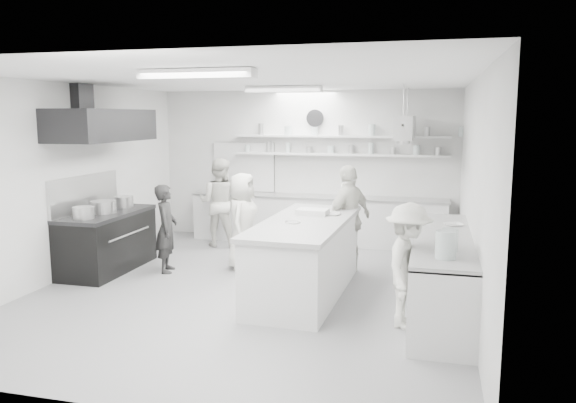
% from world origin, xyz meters
% --- Properties ---
extents(floor, '(6.00, 7.00, 0.02)m').
position_xyz_m(floor, '(0.00, 0.00, -0.01)').
color(floor, gray).
rests_on(floor, ground).
extents(ceiling, '(6.00, 7.00, 0.02)m').
position_xyz_m(ceiling, '(0.00, 0.00, 3.01)').
color(ceiling, white).
rests_on(ceiling, wall_back).
extents(wall_back, '(6.00, 0.04, 3.00)m').
position_xyz_m(wall_back, '(0.00, 3.50, 1.50)').
color(wall_back, silver).
rests_on(wall_back, floor).
extents(wall_front, '(6.00, 0.04, 3.00)m').
position_xyz_m(wall_front, '(0.00, -3.50, 1.50)').
color(wall_front, silver).
rests_on(wall_front, floor).
extents(wall_left, '(0.04, 7.00, 3.00)m').
position_xyz_m(wall_left, '(-3.00, 0.00, 1.50)').
color(wall_left, silver).
rests_on(wall_left, floor).
extents(wall_right, '(0.04, 7.00, 3.00)m').
position_xyz_m(wall_right, '(3.00, 0.00, 1.50)').
color(wall_right, silver).
rests_on(wall_right, floor).
extents(stove, '(0.80, 1.80, 0.90)m').
position_xyz_m(stove, '(-2.60, 0.40, 0.45)').
color(stove, black).
rests_on(stove, floor).
extents(exhaust_hood, '(0.85, 2.00, 0.50)m').
position_xyz_m(exhaust_hood, '(-2.60, 0.40, 2.35)').
color(exhaust_hood, black).
rests_on(exhaust_hood, wall_left).
extents(back_counter, '(5.00, 0.60, 0.92)m').
position_xyz_m(back_counter, '(0.30, 3.20, 0.46)').
color(back_counter, silver).
rests_on(back_counter, floor).
extents(shelf_lower, '(4.20, 0.26, 0.04)m').
position_xyz_m(shelf_lower, '(0.70, 3.37, 1.75)').
color(shelf_lower, silver).
rests_on(shelf_lower, wall_back).
extents(shelf_upper, '(4.20, 0.26, 0.04)m').
position_xyz_m(shelf_upper, '(0.70, 3.37, 2.10)').
color(shelf_upper, silver).
rests_on(shelf_upper, wall_back).
extents(pass_through_window, '(1.30, 0.04, 1.00)m').
position_xyz_m(pass_through_window, '(-1.30, 3.48, 1.45)').
color(pass_through_window, black).
rests_on(pass_through_window, wall_back).
extents(wall_clock, '(0.32, 0.05, 0.32)m').
position_xyz_m(wall_clock, '(0.20, 3.46, 2.45)').
color(wall_clock, silver).
rests_on(wall_clock, wall_back).
extents(right_counter, '(0.74, 3.30, 0.94)m').
position_xyz_m(right_counter, '(2.65, -0.20, 0.47)').
color(right_counter, silver).
rests_on(right_counter, floor).
extents(pot_rack, '(0.30, 1.60, 0.40)m').
position_xyz_m(pot_rack, '(2.00, 2.40, 2.30)').
color(pot_rack, '#B6B6B6').
rests_on(pot_rack, ceiling).
extents(light_fixture_front, '(1.30, 0.25, 0.10)m').
position_xyz_m(light_fixture_front, '(0.00, -1.80, 2.94)').
color(light_fixture_front, silver).
rests_on(light_fixture_front, ceiling).
extents(light_fixture_rear, '(1.30, 0.25, 0.10)m').
position_xyz_m(light_fixture_rear, '(0.00, 1.80, 2.94)').
color(light_fixture_rear, silver).
rests_on(light_fixture_rear, ceiling).
extents(prep_island, '(1.11, 2.77, 1.01)m').
position_xyz_m(prep_island, '(0.79, 0.00, 0.50)').
color(prep_island, silver).
rests_on(prep_island, floor).
extents(stove_pot, '(0.40, 0.40, 0.24)m').
position_xyz_m(stove_pot, '(-2.60, 0.33, 1.03)').
color(stove_pot, '#B6B6B6').
rests_on(stove_pot, stove).
extents(cook_stove, '(0.48, 0.60, 1.42)m').
position_xyz_m(cook_stove, '(-1.62, 0.55, 0.71)').
color(cook_stove, black).
rests_on(cook_stove, floor).
extents(cook_back, '(0.85, 0.67, 1.70)m').
position_xyz_m(cook_back, '(-1.46, 2.49, 0.85)').
color(cook_back, silver).
rests_on(cook_back, floor).
extents(cook_island_left, '(0.53, 0.79, 1.58)m').
position_xyz_m(cook_island_left, '(-0.50, 1.05, 0.79)').
color(cook_island_left, silver).
rests_on(cook_island_left, floor).
extents(cook_island_right, '(0.87, 1.09, 1.74)m').
position_xyz_m(cook_island_right, '(1.22, 1.25, 0.87)').
color(cook_island_right, silver).
rests_on(cook_island_right, floor).
extents(cook_right, '(0.69, 1.04, 1.50)m').
position_xyz_m(cook_right, '(2.24, -0.92, 0.75)').
color(cook_right, silver).
rests_on(cook_right, floor).
extents(bowl_island_a, '(0.29, 0.29, 0.07)m').
position_xyz_m(bowl_island_a, '(1.06, 0.55, 1.04)').
color(bowl_island_a, '#B6B6B6').
rests_on(bowl_island_a, prep_island).
extents(bowl_island_b, '(0.26, 0.26, 0.07)m').
position_xyz_m(bowl_island_b, '(0.66, -0.22, 1.04)').
color(bowl_island_b, silver).
rests_on(bowl_island_b, prep_island).
extents(bowl_right, '(0.34, 0.34, 0.06)m').
position_xyz_m(bowl_right, '(2.79, 0.56, 0.97)').
color(bowl_right, silver).
rests_on(bowl_right, right_counter).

